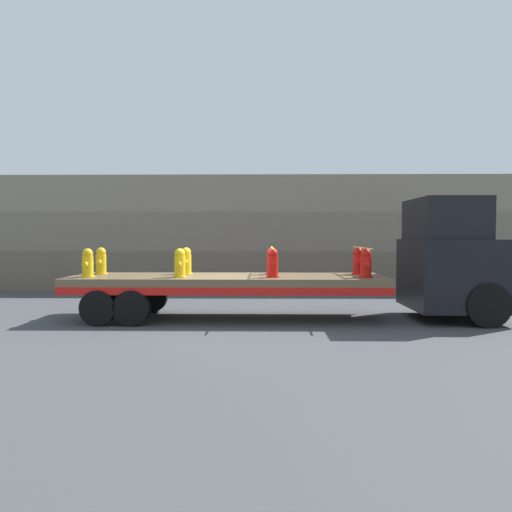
{
  "coord_description": "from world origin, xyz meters",
  "views": [
    {
      "loc": [
        1.01,
        -13.56,
        2.27
      ],
      "look_at": [
        0.78,
        0.0,
        1.72
      ],
      "focal_mm": 35.0,
      "sensor_mm": 36.0,
      "label": 1
    }
  ],
  "objects_px": {
    "flatbed_trailer": "(209,284)",
    "fire_hydrant_red_near_2": "(273,264)",
    "fire_hydrant_yellow_far_0": "(101,261)",
    "fire_hydrant_yellow_near_1": "(180,263)",
    "truck_cab": "(454,260)",
    "fire_hydrant_yellow_far_1": "(186,261)",
    "fire_hydrant_red_near_3": "(366,264)",
    "fire_hydrant_red_far_2": "(272,261)",
    "fire_hydrant_red_far_3": "(358,261)",
    "fire_hydrant_yellow_near_0": "(88,263)"
  },
  "relations": [
    {
      "from": "truck_cab",
      "to": "fire_hydrant_red_near_3",
      "type": "distance_m",
      "value": 2.55
    },
    {
      "from": "fire_hydrant_red_far_2",
      "to": "fire_hydrant_red_far_3",
      "type": "bearing_deg",
      "value": 0.0
    },
    {
      "from": "fire_hydrant_red_near_2",
      "to": "fire_hydrant_yellow_near_1",
      "type": "bearing_deg",
      "value": 180.0
    },
    {
      "from": "fire_hydrant_yellow_far_1",
      "to": "flatbed_trailer",
      "type": "bearing_deg",
      "value": -36.92
    },
    {
      "from": "fire_hydrant_yellow_far_1",
      "to": "fire_hydrant_yellow_far_0",
      "type": "bearing_deg",
      "value": 180.0
    },
    {
      "from": "fire_hydrant_yellow_far_0",
      "to": "fire_hydrant_red_far_2",
      "type": "relative_size",
      "value": 1.0
    },
    {
      "from": "flatbed_trailer",
      "to": "fire_hydrant_yellow_near_0",
      "type": "relative_size",
      "value": 11.18
    },
    {
      "from": "truck_cab",
      "to": "flatbed_trailer",
      "type": "distance_m",
      "value": 6.68
    },
    {
      "from": "fire_hydrant_red_near_2",
      "to": "fire_hydrant_red_far_3",
      "type": "xyz_separation_m",
      "value": [
        2.43,
        1.07,
        0.0
      ]
    },
    {
      "from": "fire_hydrant_yellow_near_0",
      "to": "fire_hydrant_yellow_far_0",
      "type": "bearing_deg",
      "value": 90.0
    },
    {
      "from": "fire_hydrant_yellow_far_0",
      "to": "fire_hydrant_red_near_3",
      "type": "relative_size",
      "value": 1.0
    },
    {
      "from": "fire_hydrant_yellow_near_1",
      "to": "fire_hydrant_yellow_far_1",
      "type": "relative_size",
      "value": 1.0
    },
    {
      "from": "truck_cab",
      "to": "fire_hydrant_red_near_2",
      "type": "height_order",
      "value": "truck_cab"
    },
    {
      "from": "flatbed_trailer",
      "to": "truck_cab",
      "type": "bearing_deg",
      "value": 0.0
    },
    {
      "from": "fire_hydrant_red_near_2",
      "to": "fire_hydrant_yellow_far_0",
      "type": "bearing_deg",
      "value": 167.6
    },
    {
      "from": "fire_hydrant_red_near_2",
      "to": "fire_hydrant_red_far_2",
      "type": "height_order",
      "value": "same"
    },
    {
      "from": "fire_hydrant_yellow_far_0",
      "to": "fire_hydrant_yellow_near_1",
      "type": "bearing_deg",
      "value": -23.73
    },
    {
      "from": "truck_cab",
      "to": "fire_hydrant_yellow_near_0",
      "type": "relative_size",
      "value": 4.3
    },
    {
      "from": "fire_hydrant_red_far_3",
      "to": "flatbed_trailer",
      "type": "bearing_deg",
      "value": -172.66
    },
    {
      "from": "flatbed_trailer",
      "to": "fire_hydrant_red_near_3",
      "type": "distance_m",
      "value": 4.23
    },
    {
      "from": "flatbed_trailer",
      "to": "fire_hydrant_red_near_2",
      "type": "relative_size",
      "value": 11.18
    },
    {
      "from": "flatbed_trailer",
      "to": "fire_hydrant_red_near_2",
      "type": "bearing_deg",
      "value": -17.26
    },
    {
      "from": "flatbed_trailer",
      "to": "fire_hydrant_yellow_near_1",
      "type": "height_order",
      "value": "fire_hydrant_yellow_near_1"
    },
    {
      "from": "truck_cab",
      "to": "fire_hydrant_red_near_3",
      "type": "height_order",
      "value": "truck_cab"
    },
    {
      "from": "fire_hydrant_yellow_near_0",
      "to": "fire_hydrant_red_far_3",
      "type": "height_order",
      "value": "same"
    },
    {
      "from": "fire_hydrant_red_far_3",
      "to": "fire_hydrant_yellow_far_0",
      "type": "bearing_deg",
      "value": 180.0
    },
    {
      "from": "fire_hydrant_red_near_2",
      "to": "truck_cab",
      "type": "bearing_deg",
      "value": 6.19
    },
    {
      "from": "flatbed_trailer",
      "to": "fire_hydrant_yellow_far_0",
      "type": "relative_size",
      "value": 11.18
    },
    {
      "from": "fire_hydrant_red_far_2",
      "to": "fire_hydrant_red_near_3",
      "type": "xyz_separation_m",
      "value": [
        2.43,
        -1.07,
        0.0
      ]
    },
    {
      "from": "flatbed_trailer",
      "to": "fire_hydrant_yellow_near_1",
      "type": "xyz_separation_m",
      "value": [
        -0.71,
        -0.53,
        0.59
      ]
    },
    {
      "from": "fire_hydrant_yellow_near_0",
      "to": "fire_hydrant_red_near_3",
      "type": "bearing_deg",
      "value": 0.0
    },
    {
      "from": "fire_hydrant_yellow_near_0",
      "to": "fire_hydrant_red_far_2",
      "type": "xyz_separation_m",
      "value": [
        4.87,
        1.07,
        0.0
      ]
    },
    {
      "from": "flatbed_trailer",
      "to": "fire_hydrant_yellow_far_1",
      "type": "xyz_separation_m",
      "value": [
        -0.71,
        0.53,
        0.59
      ]
    },
    {
      "from": "fire_hydrant_red_far_2",
      "to": "fire_hydrant_red_near_3",
      "type": "distance_m",
      "value": 2.66
    },
    {
      "from": "fire_hydrant_yellow_far_0",
      "to": "fire_hydrant_yellow_near_1",
      "type": "xyz_separation_m",
      "value": [
        2.43,
        -1.07,
        0.0
      ]
    },
    {
      "from": "fire_hydrant_yellow_far_1",
      "to": "fire_hydrant_yellow_near_0",
      "type": "bearing_deg",
      "value": -156.27
    },
    {
      "from": "fire_hydrant_yellow_far_0",
      "to": "fire_hydrant_red_near_2",
      "type": "height_order",
      "value": "same"
    },
    {
      "from": "flatbed_trailer",
      "to": "fire_hydrant_yellow_near_0",
      "type": "distance_m",
      "value": 3.24
    },
    {
      "from": "flatbed_trailer",
      "to": "fire_hydrant_red_far_3",
      "type": "bearing_deg",
      "value": 7.34
    },
    {
      "from": "fire_hydrant_yellow_near_1",
      "to": "fire_hydrant_yellow_far_1",
      "type": "distance_m",
      "value": 1.07
    },
    {
      "from": "fire_hydrant_yellow_near_0",
      "to": "fire_hydrant_red_far_2",
      "type": "height_order",
      "value": "same"
    },
    {
      "from": "fire_hydrant_red_far_3",
      "to": "fire_hydrant_red_near_2",
      "type": "bearing_deg",
      "value": -156.27
    },
    {
      "from": "truck_cab",
      "to": "fire_hydrant_red_far_2",
      "type": "distance_m",
      "value": 4.96
    },
    {
      "from": "fire_hydrant_yellow_near_0",
      "to": "fire_hydrant_yellow_far_1",
      "type": "height_order",
      "value": "same"
    },
    {
      "from": "fire_hydrant_yellow_near_1",
      "to": "fire_hydrant_red_far_3",
      "type": "distance_m",
      "value": 4.98
    },
    {
      "from": "truck_cab",
      "to": "fire_hydrant_yellow_near_0",
      "type": "bearing_deg",
      "value": -176.88
    },
    {
      "from": "truck_cab",
      "to": "fire_hydrant_yellow_near_1",
      "type": "bearing_deg",
      "value": -175.85
    },
    {
      "from": "fire_hydrant_red_far_2",
      "to": "flatbed_trailer",
      "type": "bearing_deg",
      "value": -162.74
    },
    {
      "from": "fire_hydrant_red_far_3",
      "to": "fire_hydrant_yellow_near_0",
      "type": "bearing_deg",
      "value": -171.66
    },
    {
      "from": "flatbed_trailer",
      "to": "fire_hydrant_yellow_near_0",
      "type": "height_order",
      "value": "fire_hydrant_yellow_near_0"
    }
  ]
}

